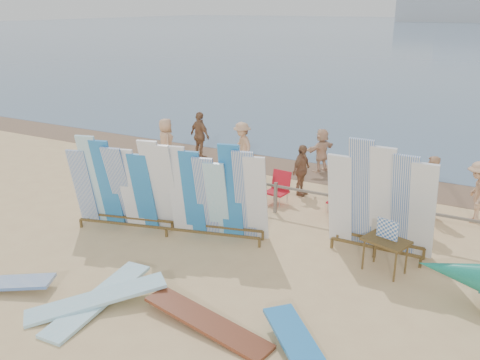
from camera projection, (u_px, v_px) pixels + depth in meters
The scene contains 22 objects.
ground at pixel (222, 255), 12.02m from camera, with size 160.00×160.00×0.00m, color #DEB980.
wet_sand_strip at pixel (325, 172), 18.00m from camera, with size 40.00×2.60×0.01m, color brown.
distant_ship at pixel (469, 6), 165.30m from camera, with size 45.00×8.00×14.00m.
fence at pixel (276, 192), 14.30m from camera, with size 12.08×0.08×0.90m.
main_surfboard_rack at pixel (168, 191), 12.78m from camera, with size 5.17×1.90×2.58m.
side_surfboard_rack at pixel (381, 204), 11.69m from camera, with size 2.45×0.83×2.84m.
vendor_table at pixel (385, 255), 11.16m from camera, with size 1.09×0.91×1.25m.
flat_board_b at pixel (98, 307), 9.97m from camera, with size 0.56×2.70×0.07m, color #8ECFE4.
flat_board_a at pixel (99, 304), 10.05m from camera, with size 0.56×2.70×0.07m, color #8ECFE4.
flat_board_c at pixel (207, 328), 9.32m from camera, with size 0.56×2.70×0.07m, color brown.
beach_chair_left at pixel (277, 194), 15.10m from camera, with size 0.67×0.70×0.96m.
beach_chair_right at pixel (338, 204), 14.48m from camera, with size 0.59×0.61×0.81m.
stroller at pixel (368, 202), 13.96m from camera, with size 0.82×0.99×1.18m.
beachgoer_8 at pixel (381, 189), 14.10m from camera, with size 0.74×0.36×1.53m, color beige.
beachgoer_7 at pixel (429, 187), 13.95m from camera, with size 0.64×0.35×1.76m, color #8C6042.
beachgoer_6 at pixel (419, 203), 13.05m from camera, with size 0.78×0.37×1.60m, color tan.
beachgoer_5 at pixel (321, 150), 17.82m from camera, with size 1.44×0.47×1.55m, color beige.
beachgoer_extra_1 at pixel (200, 136), 19.24m from camera, with size 1.07×0.46×1.83m, color #8C6042.
beachgoer_3 at pixel (242, 146), 17.97m from camera, with size 1.12×0.46×1.74m, color tan.
beachgoer_9 at pixel (477, 192), 13.65m from camera, with size 1.10×0.45×1.70m, color tan.
beachgoer_4 at pixel (301, 170), 15.61m from camera, with size 0.94×0.41×1.60m, color #8C6042.
beachgoer_0 at pixel (166, 142), 18.45m from camera, with size 0.86×0.41×1.76m, color tan.
Camera 1 is at (5.49, -9.28, 5.62)m, focal length 38.00 mm.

